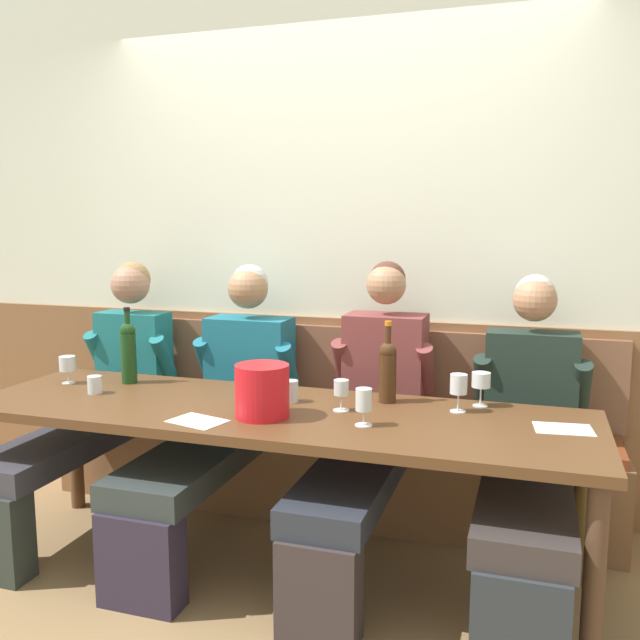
{
  "coord_description": "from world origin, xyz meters",
  "views": [
    {
      "loc": [
        1.02,
        -2.38,
        1.49
      ],
      "look_at": [
        0.11,
        0.45,
        1.06
      ],
      "focal_mm": 37.95,
      "sensor_mm": 36.0,
      "label": 1
    }
  ],
  "objects_px": {
    "person_center_right_seat": "(96,394)",
    "ice_bucket": "(262,391)",
    "wine_glass_center_front": "(459,385)",
    "person_left_seat": "(370,414)",
    "wine_glass_near_bucket": "(67,364)",
    "wine_glass_left_end": "(481,382)",
    "dining_table": "(272,425)",
    "person_right_seat": "(222,405)",
    "wine_glass_by_bottle": "(341,390)",
    "wine_bottle_amber_mid": "(128,350)",
    "water_tumbler_left": "(290,391)",
    "wall_bench": "(322,457)",
    "person_center_left_seat": "(528,438)",
    "wine_glass_mid_left": "(364,402)",
    "wine_bottle_clear_water": "(388,369)",
    "water_tumbler_right": "(95,385)"
  },
  "relations": [
    {
      "from": "person_center_right_seat",
      "to": "ice_bucket",
      "type": "relative_size",
      "value": 5.93
    },
    {
      "from": "dining_table",
      "to": "person_right_seat",
      "type": "relative_size",
      "value": 2.05
    },
    {
      "from": "wine_glass_near_bucket",
      "to": "wine_glass_center_front",
      "type": "relative_size",
      "value": 0.84
    },
    {
      "from": "person_left_seat",
      "to": "wine_glass_near_bucket",
      "type": "xyz_separation_m",
      "value": [
        -1.42,
        -0.24,
        0.18
      ]
    },
    {
      "from": "dining_table",
      "to": "wine_glass_left_end",
      "type": "distance_m",
      "value": 0.89
    },
    {
      "from": "person_center_left_seat",
      "to": "person_left_seat",
      "type": "bearing_deg",
      "value": 176.96
    },
    {
      "from": "wine_bottle_amber_mid",
      "to": "wine_glass_left_end",
      "type": "bearing_deg",
      "value": 3.12
    },
    {
      "from": "wall_bench",
      "to": "wine_glass_near_bucket",
      "type": "height_order",
      "value": "wall_bench"
    },
    {
      "from": "wine_glass_near_bucket",
      "to": "wine_glass_by_bottle",
      "type": "relative_size",
      "value": 1.02
    },
    {
      "from": "wine_glass_center_front",
      "to": "water_tumbler_right",
      "type": "xyz_separation_m",
      "value": [
        -1.59,
        -0.2,
        -0.07
      ]
    },
    {
      "from": "wall_bench",
      "to": "wine_bottle_amber_mid",
      "type": "height_order",
      "value": "wine_bottle_amber_mid"
    },
    {
      "from": "wine_bottle_amber_mid",
      "to": "wine_glass_mid_left",
      "type": "xyz_separation_m",
      "value": [
        1.24,
        -0.32,
        -0.07
      ]
    },
    {
      "from": "person_center_right_seat",
      "to": "water_tumbler_right",
      "type": "bearing_deg",
      "value": -53.69
    },
    {
      "from": "person_center_left_seat",
      "to": "wine_glass_near_bucket",
      "type": "height_order",
      "value": "person_center_left_seat"
    },
    {
      "from": "person_center_left_seat",
      "to": "wine_glass_left_end",
      "type": "bearing_deg",
      "value": -175.78
    },
    {
      "from": "wine_bottle_amber_mid",
      "to": "wine_glass_by_bottle",
      "type": "distance_m",
      "value": 1.11
    },
    {
      "from": "wine_glass_center_front",
      "to": "wine_glass_left_end",
      "type": "height_order",
      "value": "wine_glass_center_front"
    },
    {
      "from": "wine_glass_by_bottle",
      "to": "water_tumbler_left",
      "type": "xyz_separation_m",
      "value": [
        -0.24,
        0.06,
        -0.04
      ]
    },
    {
      "from": "person_right_seat",
      "to": "water_tumbler_left",
      "type": "bearing_deg",
      "value": -26.37
    },
    {
      "from": "dining_table",
      "to": "wine_glass_left_end",
      "type": "xyz_separation_m",
      "value": [
        0.82,
        0.3,
        0.18
      ]
    },
    {
      "from": "wine_glass_left_end",
      "to": "person_right_seat",
      "type": "bearing_deg",
      "value": 178.35
    },
    {
      "from": "dining_table",
      "to": "person_right_seat",
      "type": "bearing_deg",
      "value": 139.68
    },
    {
      "from": "person_right_seat",
      "to": "wine_glass_by_bottle",
      "type": "bearing_deg",
      "value": -22.42
    },
    {
      "from": "person_right_seat",
      "to": "person_left_seat",
      "type": "relative_size",
      "value": 0.98
    },
    {
      "from": "wine_glass_left_end",
      "to": "person_center_right_seat",
      "type": "bearing_deg",
      "value": 179.4
    },
    {
      "from": "person_center_right_seat",
      "to": "wine_bottle_amber_mid",
      "type": "distance_m",
      "value": 0.4
    },
    {
      "from": "person_left_seat",
      "to": "wine_glass_center_front",
      "type": "distance_m",
      "value": 0.48
    },
    {
      "from": "person_right_seat",
      "to": "ice_bucket",
      "type": "relative_size",
      "value": 5.92
    },
    {
      "from": "wine_bottle_clear_water",
      "to": "wine_glass_left_end",
      "type": "height_order",
      "value": "wine_bottle_clear_water"
    },
    {
      "from": "wine_bottle_clear_water",
      "to": "ice_bucket",
      "type": "bearing_deg",
      "value": -138.99
    },
    {
      "from": "person_right_seat",
      "to": "wine_glass_by_bottle",
      "type": "distance_m",
      "value": 0.76
    },
    {
      "from": "person_left_seat",
      "to": "wine_glass_left_end",
      "type": "height_order",
      "value": "person_left_seat"
    },
    {
      "from": "dining_table",
      "to": "water_tumbler_left",
      "type": "xyz_separation_m",
      "value": [
        0.04,
        0.12,
        0.12
      ]
    },
    {
      "from": "dining_table",
      "to": "person_left_seat",
      "type": "relative_size",
      "value": 2.01
    },
    {
      "from": "wine_glass_center_front",
      "to": "person_center_right_seat",
      "type": "bearing_deg",
      "value": 175.81
    },
    {
      "from": "wine_bottle_amber_mid",
      "to": "dining_table",
      "type": "bearing_deg",
      "value": -14.5
    },
    {
      "from": "dining_table",
      "to": "person_center_right_seat",
      "type": "height_order",
      "value": "person_center_right_seat"
    },
    {
      "from": "dining_table",
      "to": "wine_glass_by_bottle",
      "type": "distance_m",
      "value": 0.33
    },
    {
      "from": "person_left_seat",
      "to": "wine_bottle_clear_water",
      "type": "bearing_deg",
      "value": -45.58
    },
    {
      "from": "dining_table",
      "to": "wine_glass_by_bottle",
      "type": "relative_size",
      "value": 20.27
    },
    {
      "from": "dining_table",
      "to": "wine_glass_center_front",
      "type": "distance_m",
      "value": 0.78
    },
    {
      "from": "ice_bucket",
      "to": "wine_glass_left_end",
      "type": "bearing_deg",
      "value": 27.5
    },
    {
      "from": "person_center_left_seat",
      "to": "wine_bottle_clear_water",
      "type": "bearing_deg",
      "value": -173.43
    },
    {
      "from": "wine_bottle_clear_water",
      "to": "wine_glass_by_bottle",
      "type": "bearing_deg",
      "value": -128.14
    },
    {
      "from": "wine_glass_by_bottle",
      "to": "wine_glass_center_front",
      "type": "height_order",
      "value": "wine_glass_center_front"
    },
    {
      "from": "person_left_seat",
      "to": "wine_glass_near_bucket",
      "type": "relative_size",
      "value": 9.9
    },
    {
      "from": "person_center_left_seat",
      "to": "water_tumbler_left",
      "type": "xyz_separation_m",
      "value": [
        -0.98,
        -0.19,
        0.17
      ]
    },
    {
      "from": "wine_glass_mid_left",
      "to": "wine_glass_center_front",
      "type": "height_order",
      "value": "wine_glass_center_front"
    },
    {
      "from": "person_center_left_seat",
      "to": "wine_glass_mid_left",
      "type": "height_order",
      "value": "person_center_left_seat"
    },
    {
      "from": "wine_glass_by_bottle",
      "to": "person_left_seat",
      "type": "bearing_deg",
      "value": 80.62
    }
  ]
}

